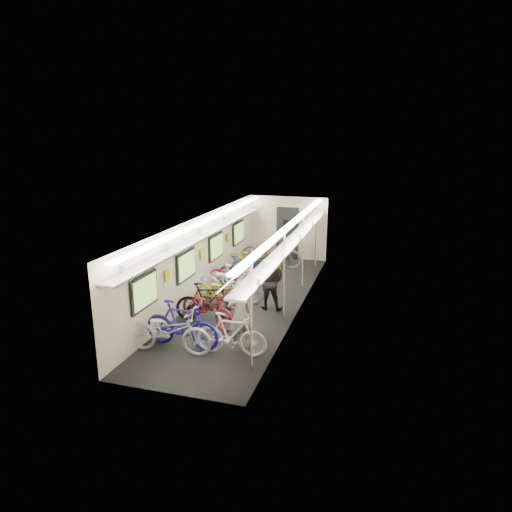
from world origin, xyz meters
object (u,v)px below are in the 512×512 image
Objects in this scene: bicycle_0 at (169,331)px; bicycle_1 at (181,324)px; backpack at (243,288)px; passenger_near at (240,315)px; passenger_mid at (269,281)px.

bicycle_0 is 1.07× the size of bicycle_1.
bicycle_0 is 1.89m from backpack.
passenger_near is 0.67m from backpack.
backpack is at bearing -54.38° from bicycle_0.
backpack is at bearing -53.19° from bicycle_1.
bicycle_0 is 1.22× the size of passenger_mid.
passenger_near is at bearing -70.03° from bicycle_0.
passenger_near is 1.01× the size of passenger_mid.
bicycle_0 is 1.59m from passenger_near.
bicycle_1 is 1.13× the size of passenger_near.
bicycle_1 is 3.13m from passenger_mid.
passenger_near is at bearing -72.74° from bicycle_1.
bicycle_1 is 1.60m from backpack.
backpack reaches higher than bicycle_1.
passenger_mid is (-0.02, 2.56, -0.01)m from passenger_near.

